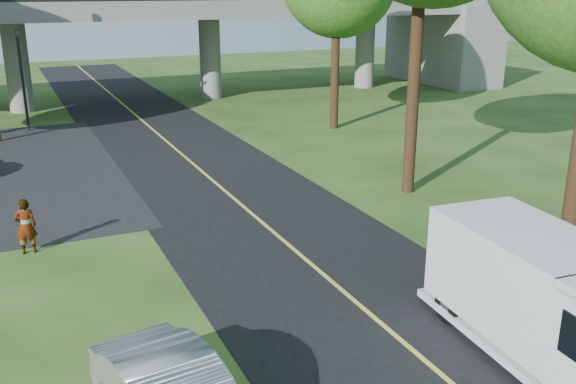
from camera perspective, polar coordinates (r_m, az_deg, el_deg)
ground at (r=14.21m, az=10.45°, el=-13.29°), size 120.00×120.00×0.00m
road at (r=22.34m, az=-4.14°, el=-1.20°), size 7.00×90.00×0.02m
lane_line at (r=22.33m, az=-4.14°, el=-1.15°), size 0.12×90.00×0.01m
overpass at (r=42.55m, az=-14.97°, el=13.60°), size 54.00×10.00×7.30m
traffic_signal at (r=36.10m, az=-22.62°, el=10.01°), size 0.18×0.22×5.20m
step_van at (r=13.86m, az=22.13°, el=-8.76°), size 2.69×6.21×2.54m
pedestrian at (r=19.59m, az=-22.28°, el=-2.83°), size 0.60×0.40×1.62m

